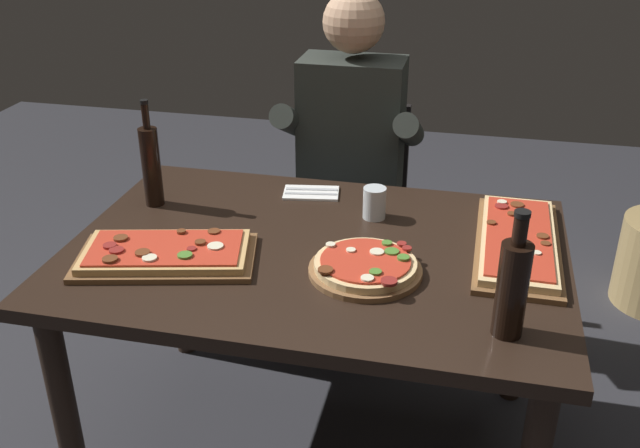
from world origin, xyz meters
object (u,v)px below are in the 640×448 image
object	(u,v)px
seated_diner	(349,154)
pizza_rectangular_front	(166,254)
tumbler_near_camera	(374,205)
pizza_rectangular_left	(518,242)
pizza_round_far	(366,267)
oil_bottle_amber	(512,286)
dining_table	(316,276)
wine_bottle_dark	(151,165)
diner_chair	(353,203)

from	to	relation	value
seated_diner	pizza_rectangular_front	bearing A→B (deg)	-110.63
pizza_rectangular_front	tumbler_near_camera	world-z (taller)	tumbler_near_camera
pizza_rectangular_left	pizza_round_far	size ratio (longest dim) A/B	1.90
oil_bottle_amber	dining_table	bearing A→B (deg)	149.68
wine_bottle_dark	diner_chair	world-z (taller)	wine_bottle_dark
diner_chair	pizza_rectangular_front	bearing A→B (deg)	-108.37
wine_bottle_dark	diner_chair	size ratio (longest dim) A/B	0.39
dining_table	oil_bottle_amber	world-z (taller)	oil_bottle_amber
diner_chair	seated_diner	world-z (taller)	seated_diner
pizza_rectangular_left	oil_bottle_amber	world-z (taller)	oil_bottle_amber
pizza_round_far	tumbler_near_camera	world-z (taller)	tumbler_near_camera
pizza_rectangular_left	oil_bottle_amber	xyz separation A→B (m)	(-0.03, -0.43, 0.11)
dining_table	seated_diner	distance (m)	0.74
pizza_rectangular_front	pizza_rectangular_left	size ratio (longest dim) A/B	0.92
dining_table	pizza_rectangular_left	bearing A→B (deg)	12.74
dining_table	pizza_round_far	distance (m)	0.23
pizza_rectangular_left	seated_diner	bearing A→B (deg)	134.59
pizza_rectangular_front	diner_chair	world-z (taller)	diner_chair
pizza_rectangular_left	wine_bottle_dark	size ratio (longest dim) A/B	1.68
pizza_rectangular_left	wine_bottle_dark	world-z (taller)	wine_bottle_dark
pizza_rectangular_front	pizza_round_far	size ratio (longest dim) A/B	1.75
diner_chair	oil_bottle_amber	bearing A→B (deg)	-63.90
oil_bottle_amber	diner_chair	world-z (taller)	oil_bottle_amber
pizza_round_far	diner_chair	distance (m)	1.02
wine_bottle_dark	oil_bottle_amber	bearing A→B (deg)	-23.57
pizza_rectangular_front	pizza_round_far	distance (m)	0.55
pizza_rectangular_front	wine_bottle_dark	bearing A→B (deg)	118.90
wine_bottle_dark	pizza_round_far	bearing A→B (deg)	-21.07
dining_table	seated_diner	bearing A→B (deg)	93.55
dining_table	pizza_rectangular_front	world-z (taller)	pizza_rectangular_front
pizza_round_far	diner_chair	size ratio (longest dim) A/B	0.35
dining_table	pizza_rectangular_left	size ratio (longest dim) A/B	2.43
wine_bottle_dark	tumbler_near_camera	xyz separation A→B (m)	(0.70, 0.06, -0.09)
pizza_rectangular_front	pizza_round_far	world-z (taller)	same
wine_bottle_dark	tumbler_near_camera	distance (m)	0.71
tumbler_near_camera	diner_chair	xyz separation A→B (m)	(-0.17, 0.63, -0.30)
pizza_round_far	seated_diner	xyz separation A→B (m)	(-0.21, 0.85, -0.02)
wine_bottle_dark	seated_diner	world-z (taller)	seated_diner
pizza_rectangular_front	pizza_rectangular_left	xyz separation A→B (m)	(0.94, 0.29, -0.00)
wine_bottle_dark	tumbler_near_camera	world-z (taller)	wine_bottle_dark
pizza_rectangular_left	diner_chair	distance (m)	0.98
pizza_rectangular_front	pizza_round_far	xyz separation A→B (m)	(0.54, 0.05, -0.00)
wine_bottle_dark	oil_bottle_amber	world-z (taller)	wine_bottle_dark
pizza_rectangular_front	oil_bottle_amber	bearing A→B (deg)	-8.97
pizza_rectangular_front	seated_diner	world-z (taller)	seated_diner
pizza_rectangular_left	tumbler_near_camera	distance (m)	0.44
wine_bottle_dark	oil_bottle_amber	xyz separation A→B (m)	(1.09, -0.48, -0.01)
pizza_rectangular_front	pizza_round_far	bearing A→B (deg)	5.51
wine_bottle_dark	oil_bottle_amber	size ratio (longest dim) A/B	1.10
oil_bottle_amber	pizza_round_far	bearing A→B (deg)	151.69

